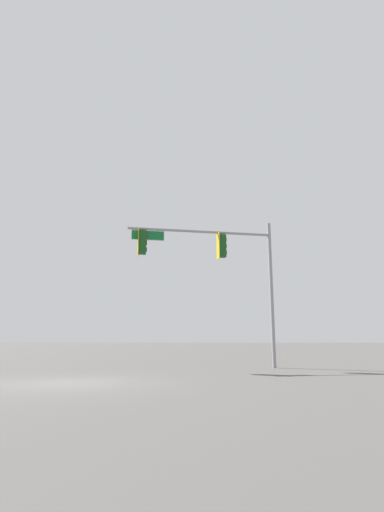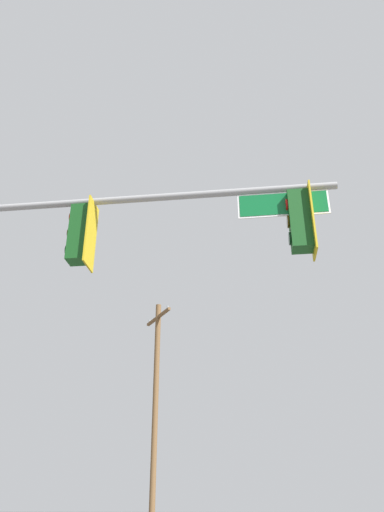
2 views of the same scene
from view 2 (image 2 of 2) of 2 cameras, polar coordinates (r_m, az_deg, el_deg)
name	(u,v)px [view 2 (image 2 of 2)]	position (r m, az deg, el deg)	size (l,w,h in m)	color
signal_pole_near	(105,262)	(8.66, -9.94, -0.68)	(6.97, 1.44, 6.99)	gray
utility_pole	(155,408)	(22.50, -4.22, -16.91)	(1.81, 1.89, 9.97)	brown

